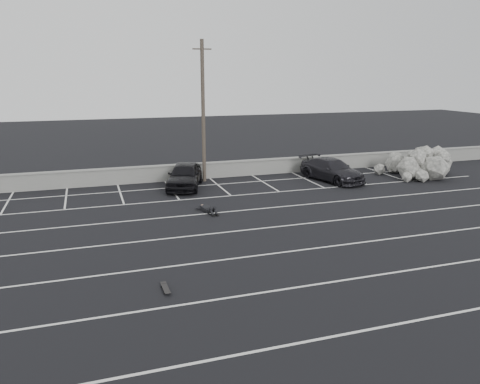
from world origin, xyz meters
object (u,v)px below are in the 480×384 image
object	(u,v)px
car_left	(185,175)
skateboard	(166,289)
car_right	(332,170)
person	(206,207)
utility_pole	(203,112)
trash_bin	(309,167)
riprap_pile	(420,167)

from	to	relation	value
car_left	skateboard	xyz separation A→B (m)	(-3.47, -13.65, -0.71)
car_left	car_right	distance (m)	9.60
skateboard	person	bearing A→B (deg)	66.52
utility_pole	trash_bin	size ratio (longest dim) A/B	8.45
car_right	riprap_pile	world-z (taller)	riprap_pile
utility_pole	riprap_pile	world-z (taller)	utility_pole
car_right	utility_pole	bearing A→B (deg)	149.24
riprap_pile	skateboard	xyz separation A→B (m)	(-19.50, -12.08, -0.53)
car_left	riprap_pile	bearing A→B (deg)	13.66
person	trash_bin	bearing A→B (deg)	24.45
utility_pole	car_left	bearing A→B (deg)	-137.98
utility_pole	person	distance (m)	8.10
car_right	riprap_pile	size ratio (longest dim) A/B	0.88
riprap_pile	car_right	bearing A→B (deg)	175.28
car_left	car_right	world-z (taller)	car_left
riprap_pile	car_left	bearing A→B (deg)	174.41
person	skateboard	size ratio (longest dim) A/B	3.14
car_right	utility_pole	size ratio (longest dim) A/B	0.56
trash_bin	car_left	bearing A→B (deg)	-173.38
trash_bin	riprap_pile	distance (m)	7.54
skateboard	trash_bin	bearing A→B (deg)	48.76
car_right	trash_bin	world-z (taller)	car_right
trash_bin	riprap_pile	world-z (taller)	riprap_pile
trash_bin	riprap_pile	bearing A→B (deg)	-20.25
car_right	riprap_pile	xyz separation A→B (m)	(6.49, -0.54, -0.11)
utility_pole	riprap_pile	bearing A→B (deg)	-11.74
car_right	skateboard	distance (m)	18.13
car_left	utility_pole	xyz separation A→B (m)	(1.59, 1.43, 3.70)
car_right	person	size ratio (longest dim) A/B	2.11
car_left	person	xyz separation A→B (m)	(-0.00, -5.27, -0.56)
utility_pole	trash_bin	bearing A→B (deg)	-3.04
car_left	utility_pole	bearing A→B (deg)	61.27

